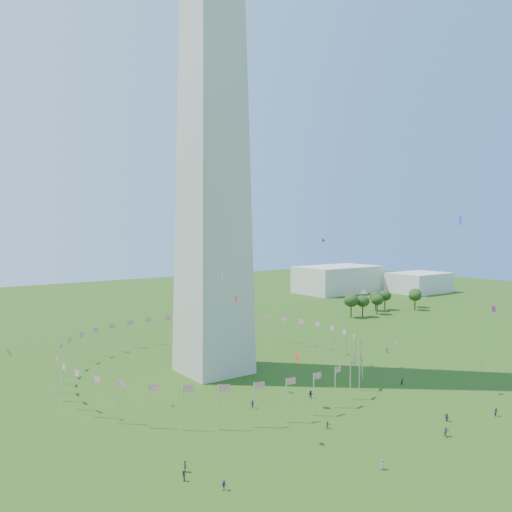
# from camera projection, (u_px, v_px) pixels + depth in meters

# --- Properties ---
(ground) EXTENTS (600.00, 600.00, 0.00)m
(ground) POSITION_uv_depth(u_px,v_px,m) (349.00, 431.00, 96.54)
(ground) COLOR #23430F
(ground) RESTS_ON ground
(washington_monument) EXTENTS (16.80, 16.80, 169.00)m
(washington_monument) POSITION_uv_depth(u_px,v_px,m) (212.00, 57.00, 132.04)
(washington_monument) COLOR beige
(washington_monument) RESTS_ON ground
(flag_ring) EXTENTS (80.24, 80.24, 9.00)m
(flag_ring) POSITION_uv_depth(u_px,v_px,m) (214.00, 355.00, 136.52)
(flag_ring) COLOR silver
(flag_ring) RESTS_ON ground
(gov_building_east_a) EXTENTS (50.00, 30.00, 16.00)m
(gov_building_east_a) POSITION_uv_depth(u_px,v_px,m) (338.00, 279.00, 305.46)
(gov_building_east_a) COLOR beige
(gov_building_east_a) RESTS_ON ground
(gov_building_east_b) EXTENTS (35.00, 25.00, 12.00)m
(gov_building_east_b) POSITION_uv_depth(u_px,v_px,m) (419.00, 282.00, 305.08)
(gov_building_east_b) COLOR beige
(gov_building_east_b) RESTS_ON ground
(crowd) EXTENTS (91.26, 76.49, 1.98)m
(crowd) POSITION_uv_depth(u_px,v_px,m) (385.00, 419.00, 100.44)
(crowd) COLOR #194024
(crowd) RESTS_ON ground
(kites_aloft) EXTENTS (102.91, 72.66, 35.84)m
(kites_aloft) POSITION_uv_depth(u_px,v_px,m) (321.00, 301.00, 121.53)
(kites_aloft) COLOR white
(kites_aloft) RESTS_ON ground
(tree_line_east) EXTENTS (53.32, 15.29, 10.07)m
(tree_line_east) POSITION_uv_depth(u_px,v_px,m) (383.00, 303.00, 231.75)
(tree_line_east) COLOR #2A4B19
(tree_line_east) RESTS_ON ground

